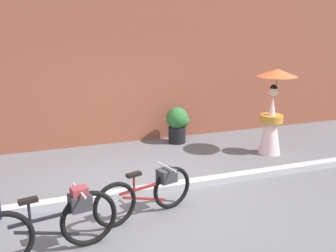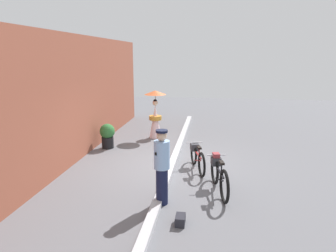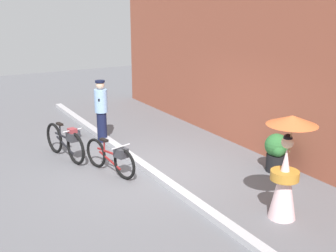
# 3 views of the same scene
# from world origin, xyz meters

# --- Properties ---
(ground_plane) EXTENTS (30.00, 30.00, 0.00)m
(ground_plane) POSITION_xyz_m (0.00, 0.00, 0.00)
(ground_plane) COLOR slate
(building_wall) EXTENTS (14.00, 0.40, 3.81)m
(building_wall) POSITION_xyz_m (0.00, 3.12, 1.91)
(building_wall) COLOR brown
(building_wall) RESTS_ON ground_plane
(sidewalk_curb) EXTENTS (14.00, 0.20, 0.12)m
(sidewalk_curb) POSITION_xyz_m (0.00, 0.00, 0.06)
(sidewalk_curb) COLOR #B2B2B7
(sidewalk_curb) RESTS_ON ground_plane
(bicycle_near_officer) EXTENTS (1.79, 0.53, 0.84)m
(bicycle_near_officer) POSITION_xyz_m (-1.70, -1.32, 0.44)
(bicycle_near_officer) COLOR black
(bicycle_near_officer) RESTS_ON ground_plane
(bicycle_far_side) EXTENTS (1.62, 0.60, 0.75)m
(bicycle_far_side) POSITION_xyz_m (-0.31, -0.74, 0.38)
(bicycle_far_side) COLOR black
(bicycle_far_side) RESTS_ON ground_plane
(person_with_parasol) EXTENTS (0.85, 0.85, 1.86)m
(person_with_parasol) POSITION_xyz_m (3.03, 1.07, 0.96)
(person_with_parasol) COLOR silver
(person_with_parasol) RESTS_ON ground_plane
(potted_plant_by_door) EXTENTS (0.54, 0.52, 0.87)m
(potted_plant_by_door) POSITION_xyz_m (1.38, 2.47, 0.48)
(potted_plant_by_door) COLOR black
(potted_plant_by_door) RESTS_ON ground_plane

